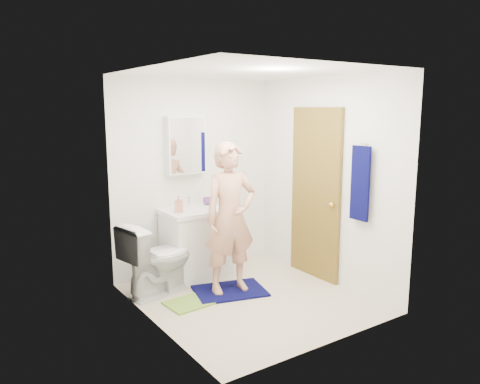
% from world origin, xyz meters
% --- Properties ---
extents(floor, '(2.20, 2.40, 0.02)m').
position_xyz_m(floor, '(0.00, 0.00, -0.01)').
color(floor, beige).
rests_on(floor, ground).
extents(ceiling, '(2.20, 2.40, 0.02)m').
position_xyz_m(ceiling, '(0.00, 0.00, 2.41)').
color(ceiling, white).
rests_on(ceiling, ground).
extents(wall_back, '(2.20, 0.02, 2.40)m').
position_xyz_m(wall_back, '(0.00, 1.21, 1.20)').
color(wall_back, white).
rests_on(wall_back, ground).
extents(wall_front, '(2.20, 0.02, 2.40)m').
position_xyz_m(wall_front, '(0.00, -1.21, 1.20)').
color(wall_front, white).
rests_on(wall_front, ground).
extents(wall_left, '(0.02, 2.40, 2.40)m').
position_xyz_m(wall_left, '(-1.11, 0.00, 1.20)').
color(wall_left, white).
rests_on(wall_left, ground).
extents(wall_right, '(0.02, 2.40, 2.40)m').
position_xyz_m(wall_right, '(1.11, 0.00, 1.20)').
color(wall_right, white).
rests_on(wall_right, ground).
extents(vanity_cabinet, '(0.75, 0.55, 0.80)m').
position_xyz_m(vanity_cabinet, '(-0.15, 0.91, 0.40)').
color(vanity_cabinet, white).
rests_on(vanity_cabinet, floor).
extents(countertop, '(0.79, 0.59, 0.05)m').
position_xyz_m(countertop, '(-0.15, 0.91, 0.83)').
color(countertop, white).
rests_on(countertop, vanity_cabinet).
extents(sink_basin, '(0.40, 0.40, 0.03)m').
position_xyz_m(sink_basin, '(-0.15, 0.91, 0.84)').
color(sink_basin, white).
rests_on(sink_basin, countertop).
extents(faucet, '(0.03, 0.03, 0.12)m').
position_xyz_m(faucet, '(-0.15, 1.09, 0.91)').
color(faucet, silver).
rests_on(faucet, countertop).
extents(medicine_cabinet, '(0.50, 0.12, 0.70)m').
position_xyz_m(medicine_cabinet, '(-0.15, 1.14, 1.60)').
color(medicine_cabinet, white).
rests_on(medicine_cabinet, wall_back).
extents(mirror_panel, '(0.46, 0.01, 0.66)m').
position_xyz_m(mirror_panel, '(-0.15, 1.08, 1.60)').
color(mirror_panel, white).
rests_on(mirror_panel, wall_back).
extents(door, '(0.05, 0.80, 2.05)m').
position_xyz_m(door, '(1.07, 0.15, 1.02)').
color(door, olive).
rests_on(door, ground).
extents(door_knob, '(0.07, 0.07, 0.07)m').
position_xyz_m(door_knob, '(1.03, -0.17, 0.95)').
color(door_knob, gold).
rests_on(door_knob, door).
extents(towel, '(0.03, 0.24, 0.80)m').
position_xyz_m(towel, '(1.03, -0.57, 1.25)').
color(towel, '#06073F').
rests_on(towel, wall_right).
extents(towel_hook, '(0.06, 0.02, 0.02)m').
position_xyz_m(towel_hook, '(1.07, -0.57, 1.67)').
color(towel_hook, silver).
rests_on(towel_hook, wall_right).
extents(toilet, '(0.88, 0.61, 0.82)m').
position_xyz_m(toilet, '(-0.77, 0.68, 0.41)').
color(toilet, white).
rests_on(toilet, floor).
extents(bath_mat, '(0.90, 0.74, 0.02)m').
position_xyz_m(bath_mat, '(-0.08, 0.28, 0.01)').
color(bath_mat, '#06073F').
rests_on(bath_mat, floor).
extents(green_rug, '(0.48, 0.41, 0.02)m').
position_xyz_m(green_rug, '(-0.63, 0.24, 0.01)').
color(green_rug, '#7CAB39').
rests_on(green_rug, floor).
extents(soap_dispenser, '(0.11, 0.11, 0.20)m').
position_xyz_m(soap_dispenser, '(-0.40, 0.86, 0.95)').
color(soap_dispenser, tan).
rests_on(soap_dispenser, countertop).
extents(toothbrush_cup, '(0.13, 0.13, 0.09)m').
position_xyz_m(toothbrush_cup, '(0.09, 1.05, 0.89)').
color(toothbrush_cup, '#6F3F8C').
rests_on(toothbrush_cup, countertop).
extents(man, '(0.65, 0.46, 1.67)m').
position_xyz_m(man, '(-0.07, 0.27, 0.85)').
color(man, tan).
rests_on(man, bath_mat).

